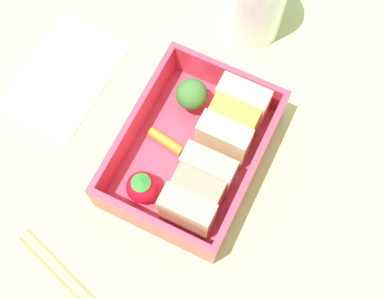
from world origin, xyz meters
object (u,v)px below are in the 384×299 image
sandwich_left (233,122)px  carrot_stick_far_left (167,139)px  sandwich_center_left (198,191)px  broccoli_floret (192,95)px  strawberry_far_left (142,187)px  folded_napkin (65,76)px

sandwich_left → carrot_stick_far_left: (3.47, -5.25, -2.24)cm
sandwich_left → carrot_stick_far_left: sandwich_left is taller
sandwich_center_left → broccoli_floret: size_ratio=1.59×
sandwich_left → strawberry_far_left: 10.44cm
carrot_stick_far_left → strawberry_far_left: 5.81cm
sandwich_left → carrot_stick_far_left: bearing=-56.5°
sandwich_left → strawberry_far_left: bearing=-28.1°
broccoli_floret → sandwich_left: bearing=77.9°
carrot_stick_far_left → strawberry_far_left: size_ratio=1.03×
carrot_stick_far_left → sandwich_center_left: bearing=52.1°
broccoli_floret → folded_napkin: (2.39, -13.67, -3.35)cm
folded_napkin → broccoli_floret: bearing=99.9°
sandwich_left → folded_napkin: size_ratio=0.51×
broccoli_floret → carrot_stick_far_left: (4.50, -0.43, -1.83)cm
sandwich_center_left → carrot_stick_far_left: 7.02cm
strawberry_far_left → folded_napkin: size_ratio=0.29×
sandwich_center_left → strawberry_far_left: (1.60, -4.88, -1.11)cm
sandwich_center_left → broccoli_floret: bearing=-150.7°
sandwich_left → broccoli_floret: sandwich_left is taller
broccoli_floret → carrot_stick_far_left: size_ratio=1.07×
sandwich_left → strawberry_far_left: (9.16, -4.88, -1.11)cm
carrot_stick_far_left → strawberry_far_left: bearing=3.6°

